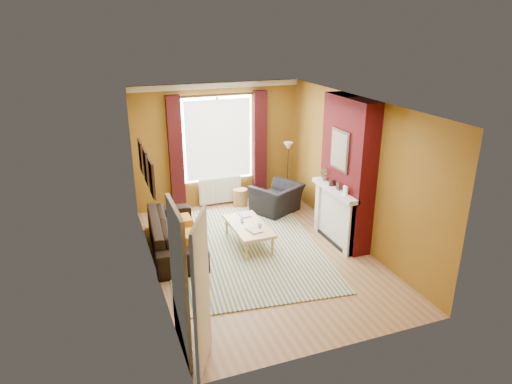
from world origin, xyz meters
The scene contains 12 objects.
ground centered at (0.00, 0.00, 0.00)m, with size 5.50×5.50×0.00m, color olive.
room_walls centered at (0.64, 0.28, 1.39)m, with size 3.82×5.54×2.83m.
striped_rug centered at (-0.23, 0.36, 0.01)m, with size 3.27×4.23×0.02m.
sofa centered at (-1.42, 0.76, 0.33)m, with size 2.25×0.88×0.66m, color black.
armchair centered at (1.06, 1.76, 0.32)m, with size 0.99×0.87×0.65m, color black.
coffee_table centered at (-0.08, 0.45, 0.38)m, with size 0.66×1.28×0.42m.
wicker_stool centered at (0.41, 2.40, 0.20)m, with size 0.42×0.42×0.41m.
floor_lamp centered at (1.48, 2.15, 1.17)m, with size 0.25×0.25×1.48m.
book_a centered at (-0.17, 0.14, 0.44)m, with size 0.21×0.28×0.03m, color #999999.
book_b centered at (-0.10, 0.90, 0.44)m, with size 0.20×0.27×0.02m, color #999999.
mug centered at (0.06, 0.23, 0.47)m, with size 0.09×0.09×0.09m, color #999999.
tv_remote centered at (-0.14, 0.63, 0.44)m, with size 0.09×0.17×0.02m.
Camera 1 is at (-2.69, -6.97, 4.06)m, focal length 32.00 mm.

